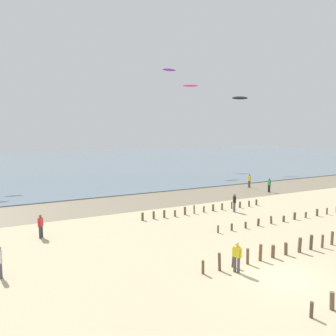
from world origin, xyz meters
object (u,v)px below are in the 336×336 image
(person_by_waterline, at_px, (269,185))
(kite_aloft_0, at_px, (169,70))
(person_nearest_camera, at_px, (237,256))
(person_far_down_beach, at_px, (0,261))
(kite_aloft_4, at_px, (190,86))
(person_left_flank, at_px, (249,180))
(person_mid_beach, at_px, (234,202))
(person_right_flank, at_px, (41,225))
(kite_aloft_3, at_px, (240,98))

(person_by_waterline, bearing_deg, kite_aloft_0, 94.86)
(person_nearest_camera, bearing_deg, person_far_down_beach, 156.58)
(person_nearest_camera, xyz_separation_m, person_far_down_beach, (-11.60, 5.03, 0.00))
(kite_aloft_0, height_order, kite_aloft_4, kite_aloft_0)
(person_left_flank, bearing_deg, person_mid_beach, -135.72)
(person_right_flank, xyz_separation_m, kite_aloft_3, (35.75, 23.32, 11.91))
(person_left_flank, height_order, kite_aloft_3, kite_aloft_3)
(person_mid_beach, relative_size, person_left_flank, 1.00)
(person_left_flank, relative_size, kite_aloft_3, 0.60)
(person_mid_beach, xyz_separation_m, person_left_flank, (9.48, 9.25, 0.00))
(person_nearest_camera, relative_size, person_by_waterline, 1.00)
(person_right_flank, height_order, person_far_down_beach, same)
(person_nearest_camera, xyz_separation_m, kite_aloft_4, (21.40, 42.36, 14.60))
(person_far_down_beach, height_order, kite_aloft_4, kite_aloft_4)
(person_far_down_beach, distance_m, kite_aloft_0, 46.87)
(person_by_waterline, xyz_separation_m, kite_aloft_4, (3.91, 26.07, 14.60))
(kite_aloft_0, height_order, kite_aloft_3, kite_aloft_0)
(person_far_down_beach, bearing_deg, person_right_flank, 65.83)
(person_far_down_beach, height_order, kite_aloft_3, kite_aloft_3)
(person_nearest_camera, height_order, person_left_flank, same)
(kite_aloft_4, bearing_deg, person_mid_beach, 87.82)
(person_mid_beach, bearing_deg, kite_aloft_0, 75.27)
(person_nearest_camera, relative_size, person_mid_beach, 1.00)
(person_mid_beach, xyz_separation_m, kite_aloft_3, (18.81, 23.54, 11.91))
(person_left_flank, xyz_separation_m, kite_aloft_4, (3.98, 22.52, 14.60))
(person_far_down_beach, distance_m, kite_aloft_3, 49.59)
(person_left_flank, distance_m, kite_aloft_0, 25.79)
(person_mid_beach, height_order, kite_aloft_3, kite_aloft_3)
(kite_aloft_0, bearing_deg, person_far_down_beach, 52.11)
(person_nearest_camera, bearing_deg, person_mid_beach, 53.17)
(kite_aloft_0, distance_m, kite_aloft_3, 13.30)
(kite_aloft_0, xyz_separation_m, kite_aloft_4, (5.88, 2.92, -2.07))
(person_far_down_beach, bearing_deg, person_mid_beach, 15.90)
(kite_aloft_0, relative_size, kite_aloft_3, 0.89)
(kite_aloft_0, bearing_deg, person_nearest_camera, 68.88)
(kite_aloft_4, bearing_deg, person_by_waterline, 102.26)
(person_by_waterline, xyz_separation_m, kite_aloft_0, (-1.97, 23.14, 16.66))
(kite_aloft_3, height_order, kite_aloft_4, kite_aloft_4)
(person_by_waterline, distance_m, kite_aloft_0, 28.59)
(person_by_waterline, bearing_deg, person_right_flank, -168.31)
(kite_aloft_4, bearing_deg, person_far_down_beach, 69.32)
(person_by_waterline, bearing_deg, person_far_down_beach, -158.83)
(person_nearest_camera, bearing_deg, kite_aloft_3, 51.92)
(person_right_flank, bearing_deg, person_nearest_camera, -50.20)
(person_by_waterline, distance_m, person_far_down_beach, 31.19)
(person_mid_beach, distance_m, person_left_flank, 13.25)
(person_right_flank, xyz_separation_m, kite_aloft_4, (30.40, 31.55, 14.60))
(kite_aloft_3, distance_m, kite_aloft_4, 10.17)
(person_by_waterline, xyz_separation_m, person_far_down_beach, (-29.09, -11.26, 0.00))
(person_mid_beach, xyz_separation_m, person_far_down_beach, (-19.54, -5.57, 0.00))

